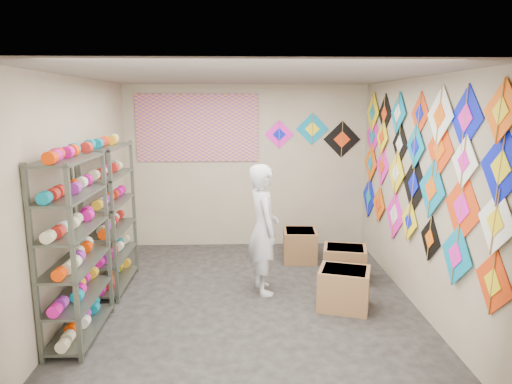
{
  "coord_description": "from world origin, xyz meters",
  "views": [
    {
      "loc": [
        -0.09,
        -5.33,
        2.4
      ],
      "look_at": [
        0.1,
        0.3,
        1.3
      ],
      "focal_mm": 32.0,
      "sensor_mm": 36.0,
      "label": 1
    }
  ],
  "objects_px": {
    "shelf_rack_front": "(75,249)",
    "carton_b": "(345,263)",
    "shelf_rack_back": "(111,217)",
    "shopkeeper": "(263,229)",
    "carton_a": "(344,288)",
    "carton_c": "(300,245)"
  },
  "relations": [
    {
      "from": "shelf_rack_front",
      "to": "carton_b",
      "type": "relative_size",
      "value": 3.32
    },
    {
      "from": "shelf_rack_back",
      "to": "carton_b",
      "type": "height_order",
      "value": "shelf_rack_back"
    },
    {
      "from": "shopkeeper",
      "to": "carton_a",
      "type": "distance_m",
      "value": 1.22
    },
    {
      "from": "carton_a",
      "to": "carton_c",
      "type": "bearing_deg",
      "value": 118.14
    },
    {
      "from": "shelf_rack_back",
      "to": "carton_a",
      "type": "distance_m",
      "value": 3.08
    },
    {
      "from": "carton_c",
      "to": "shelf_rack_front",
      "type": "bearing_deg",
      "value": -135.51
    },
    {
      "from": "shopkeeper",
      "to": "carton_a",
      "type": "height_order",
      "value": "shopkeeper"
    },
    {
      "from": "shelf_rack_front",
      "to": "shopkeeper",
      "type": "bearing_deg",
      "value": 28.84
    },
    {
      "from": "carton_b",
      "to": "carton_c",
      "type": "distance_m",
      "value": 0.97
    },
    {
      "from": "shelf_rack_back",
      "to": "carton_c",
      "type": "distance_m",
      "value": 2.86
    },
    {
      "from": "shelf_rack_back",
      "to": "shopkeeper",
      "type": "bearing_deg",
      "value": -6.26
    },
    {
      "from": "carton_a",
      "to": "carton_c",
      "type": "height_order",
      "value": "carton_a"
    },
    {
      "from": "carton_a",
      "to": "shelf_rack_back",
      "type": "bearing_deg",
      "value": -176.41
    },
    {
      "from": "carton_a",
      "to": "carton_c",
      "type": "xyz_separation_m",
      "value": [
        -0.31,
        1.69,
        -0.0
      ]
    },
    {
      "from": "shopkeeper",
      "to": "carton_c",
      "type": "distance_m",
      "value": 1.45
    },
    {
      "from": "shopkeeper",
      "to": "carton_c",
      "type": "relative_size",
      "value": 3.02
    },
    {
      "from": "carton_a",
      "to": "carton_b",
      "type": "bearing_deg",
      "value": 94.6
    },
    {
      "from": "shelf_rack_front",
      "to": "shelf_rack_back",
      "type": "relative_size",
      "value": 1.0
    },
    {
      "from": "shopkeeper",
      "to": "carton_b",
      "type": "xyz_separation_m",
      "value": [
        1.14,
        0.35,
        -0.6
      ]
    },
    {
      "from": "shelf_rack_front",
      "to": "shelf_rack_back",
      "type": "height_order",
      "value": "same"
    },
    {
      "from": "shopkeeper",
      "to": "carton_a",
      "type": "xyz_separation_m",
      "value": [
        0.93,
        -0.52,
        -0.59
      ]
    },
    {
      "from": "shelf_rack_front",
      "to": "carton_c",
      "type": "bearing_deg",
      "value": 40.95
    }
  ]
}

